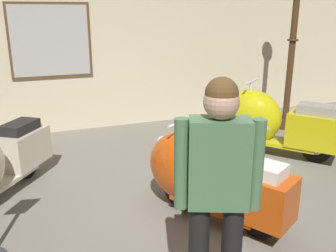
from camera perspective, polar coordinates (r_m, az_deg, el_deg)
The scene contains 6 objects.
ground_plane at distance 3.89m, azimuth 5.53°, elevation -14.46°, with size 60.00×60.00×0.00m, color slate.
showroom_back_wall at distance 6.77m, azimuth -9.48°, elevation 15.28°, with size 18.00×0.63×3.68m.
scooter_1 at distance 3.81m, azimuth 5.49°, elevation -7.61°, with size 1.18×1.60×0.97m.
scooter_2 at distance 5.66m, azimuth 15.32°, elevation 0.67°, with size 1.47×1.68×1.07m.
lamppost at distance 6.83m, azimuth 18.54°, elevation 11.79°, with size 0.28×0.28×2.95m.
visitor_0 at distance 2.44m, azimuth 7.64°, elevation -9.01°, with size 0.53×0.37×1.67m.
Camera 1 is at (-1.52, -2.95, 2.04)m, focal length 39.72 mm.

